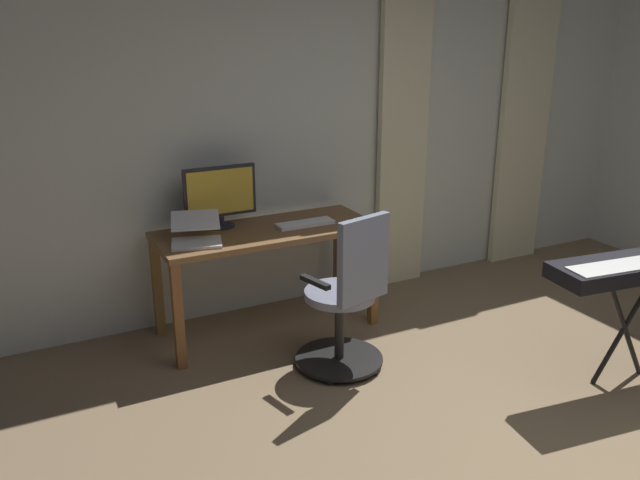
# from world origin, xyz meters

# --- Properties ---
(back_room_partition) EXTENTS (5.78, 0.10, 2.66)m
(back_room_partition) POSITION_xyz_m (0.00, -2.71, 1.33)
(back_room_partition) COLOR silver
(back_room_partition) RESTS_ON ground
(curtain_left_panel) EXTENTS (0.51, 0.06, 2.49)m
(curtain_left_panel) POSITION_xyz_m (-1.76, -2.60, 1.24)
(curtain_left_panel) COLOR beige
(curtain_left_panel) RESTS_ON ground
(curtain_right_panel) EXTENTS (0.43, 0.06, 2.49)m
(curtain_right_panel) POSITION_xyz_m (-0.50, -2.60, 1.24)
(curtain_right_panel) COLOR beige
(curtain_right_panel) RESTS_ON ground
(desk) EXTENTS (1.49, 0.60, 0.75)m
(desk) POSITION_xyz_m (0.82, -2.26, 0.64)
(desk) COLOR brown
(desk) RESTS_ON ground
(office_chair) EXTENTS (0.56, 0.56, 1.03)m
(office_chair) POSITION_xyz_m (0.60, -1.51, 0.46)
(office_chair) COLOR black
(office_chair) RESTS_ON ground
(computer_monitor) EXTENTS (0.50, 0.18, 0.42)m
(computer_monitor) POSITION_xyz_m (1.07, -2.44, 0.98)
(computer_monitor) COLOR #232328
(computer_monitor) RESTS_ON desk
(computer_keyboard) EXTENTS (0.41, 0.13, 0.02)m
(computer_keyboard) POSITION_xyz_m (0.55, -2.21, 0.76)
(computer_keyboard) COLOR white
(computer_keyboard) RESTS_ON desk
(laptop) EXTENTS (0.39, 0.41, 0.17)m
(laptop) POSITION_xyz_m (1.32, -2.20, 0.80)
(laptop) COLOR white
(laptop) RESTS_ON desk
(computer_mouse) EXTENTS (0.06, 0.10, 0.04)m
(computer_mouse) POSITION_xyz_m (0.22, -2.10, 0.76)
(computer_mouse) COLOR #232328
(computer_mouse) RESTS_ON desk
(piano_keyboard) EXTENTS (1.07, 0.44, 0.79)m
(piano_keyboard) POSITION_xyz_m (-0.82, -0.65, 0.72)
(piano_keyboard) COLOR black
(piano_keyboard) RESTS_ON ground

